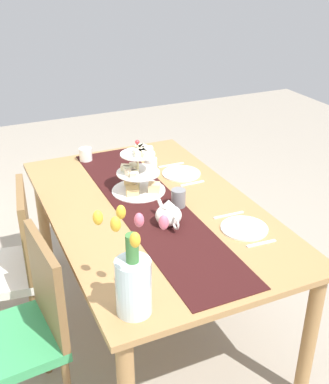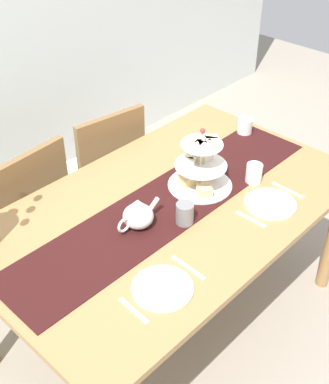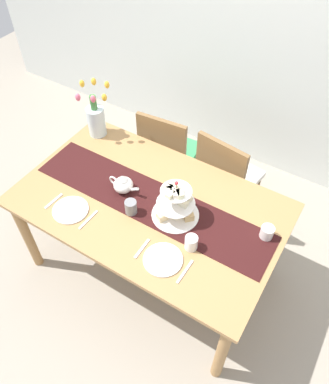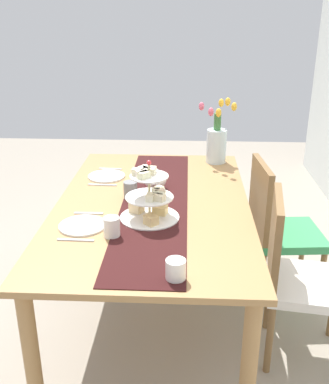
% 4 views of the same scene
% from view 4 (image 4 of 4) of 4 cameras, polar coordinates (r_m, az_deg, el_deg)
% --- Properties ---
extents(ground_plane, '(8.00, 8.00, 0.00)m').
position_cam_4_polar(ground_plane, '(2.88, -1.34, -15.68)').
color(ground_plane, gray).
extents(dining_table, '(1.73, 1.04, 0.78)m').
position_cam_4_polar(dining_table, '(2.52, -1.48, -3.39)').
color(dining_table, '#A37747').
rests_on(dining_table, ground_plane).
extents(chair_left, '(0.46, 0.46, 0.91)m').
position_cam_4_polar(chair_left, '(2.93, 13.85, -4.07)').
color(chair_left, brown).
rests_on(chair_left, ground_plane).
extents(chair_right, '(0.48, 0.48, 0.91)m').
position_cam_4_polar(chair_right, '(2.47, 16.05, -9.62)').
color(chair_right, brown).
rests_on(chair_right, ground_plane).
extents(table_runner, '(1.66, 0.35, 0.00)m').
position_cam_4_polar(table_runner, '(2.48, -1.20, -1.32)').
color(table_runner, black).
rests_on(table_runner, dining_table).
extents(tiered_cake_stand, '(0.30, 0.30, 0.30)m').
position_cam_4_polar(tiered_cake_stand, '(2.26, -1.89, -0.78)').
color(tiered_cake_stand, beige).
rests_on(tiered_cake_stand, table_runner).
extents(teapot, '(0.24, 0.13, 0.14)m').
position_cam_4_polar(teapot, '(2.65, -1.18, 1.59)').
color(teapot, white).
rests_on(teapot, table_runner).
extents(tulip_vase, '(0.26, 0.24, 0.44)m').
position_cam_4_polar(tulip_vase, '(3.11, 6.55, 6.31)').
color(tulip_vase, silver).
rests_on(tulip_vase, dining_table).
extents(cream_jug, '(0.08, 0.08, 0.08)m').
position_cam_4_polar(cream_jug, '(1.80, 1.41, -9.69)').
color(cream_jug, white).
rests_on(cream_jug, dining_table).
extents(dinner_plate_left, '(0.23, 0.23, 0.01)m').
position_cam_4_polar(dinner_plate_left, '(2.88, -7.27, 1.99)').
color(dinner_plate_left, white).
rests_on(dinner_plate_left, dining_table).
extents(fork_left, '(0.03, 0.15, 0.01)m').
position_cam_4_polar(fork_left, '(3.01, -6.80, 2.90)').
color(fork_left, silver).
rests_on(fork_left, dining_table).
extents(knife_left, '(0.02, 0.17, 0.01)m').
position_cam_4_polar(knife_left, '(2.74, -7.77, 0.90)').
color(knife_left, silver).
rests_on(knife_left, dining_table).
extents(dinner_plate_right, '(0.23, 0.23, 0.01)m').
position_cam_4_polar(dinner_plate_right, '(2.25, -10.23, -4.14)').
color(dinner_plate_right, white).
rests_on(dinner_plate_right, dining_table).
extents(fork_right, '(0.02, 0.15, 0.01)m').
position_cam_4_polar(fork_right, '(2.38, -9.48, -2.64)').
color(fork_right, silver).
rests_on(fork_right, dining_table).
extents(knife_right, '(0.02, 0.17, 0.01)m').
position_cam_4_polar(knife_right, '(2.13, -11.07, -5.91)').
color(knife_right, silver).
rests_on(knife_right, dining_table).
extents(mug_grey, '(0.08, 0.08, 0.09)m').
position_cam_4_polar(mug_grey, '(2.52, -4.29, 0.26)').
color(mug_grey, slate).
rests_on(mug_grey, table_runner).
extents(mug_white_text, '(0.08, 0.08, 0.09)m').
position_cam_4_polar(mug_white_text, '(2.12, -6.62, -4.37)').
color(mug_white_text, white).
rests_on(mug_white_text, dining_table).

